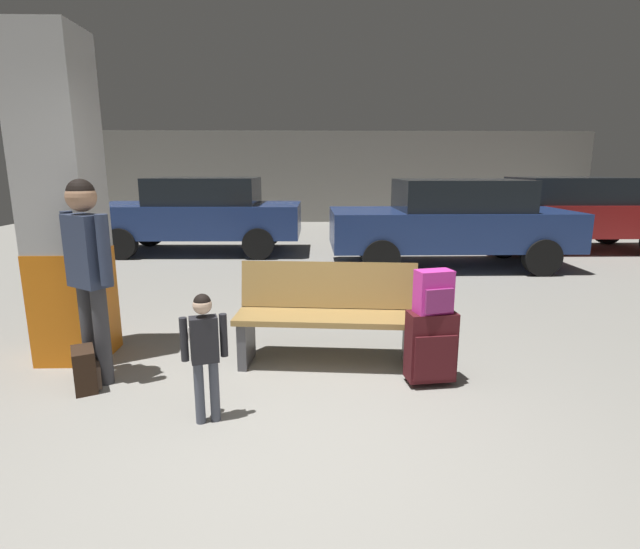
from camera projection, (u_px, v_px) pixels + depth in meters
name	position (u px, v px, depth m)	size (l,w,h in m)	color
ground_plane	(303.00, 295.00, 6.86)	(18.00, 18.00, 0.10)	gray
garage_back_wall	(305.00, 177.00, 15.19)	(18.00, 0.12, 2.80)	slate
structural_pillar	(64.00, 204.00, 4.22)	(0.57, 0.57, 2.84)	orange
bench	(327.00, 315.00, 4.30)	(1.64, 0.68, 0.89)	#9E7A42
suitcase	(431.00, 347.00, 3.88)	(0.40, 0.27, 0.60)	#471419
backpack_bright	(434.00, 292.00, 3.78)	(0.31, 0.25, 0.34)	#D833A5
child	(204.00, 345.00, 3.25)	(0.30, 0.18, 0.91)	#4C5160
adult	(88.00, 260.00, 3.80)	(0.48, 0.36, 1.64)	#38383D
backpack_dark_floor	(86.00, 370.00, 3.81)	(0.28, 0.32, 0.34)	black
parked_car_far	(200.00, 213.00, 9.84)	(4.14, 1.87, 1.51)	navy
parked_car_near	(452.00, 221.00, 8.43)	(4.10, 1.80, 1.51)	navy
parked_car_side	(571.00, 212.00, 10.10)	(4.10, 1.80, 1.51)	maroon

